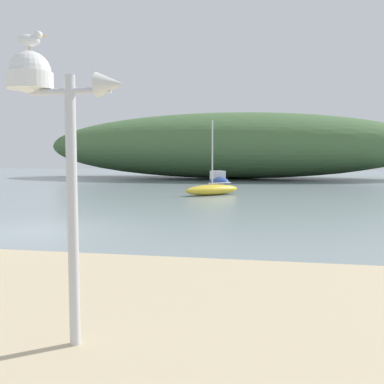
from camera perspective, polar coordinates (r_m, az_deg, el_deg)
ground_plane at (r=14.72m, az=-18.63°, el=-4.73°), size 120.00×120.00×0.00m
distant_hill at (r=45.76m, az=4.78°, el=5.88°), size 38.07×13.41×6.58m
mast_structure at (r=5.29m, az=-17.88°, el=10.56°), size 1.34×0.50×3.30m
seagull_on_radar at (r=5.51m, az=-19.84°, el=17.81°), size 0.30×0.21×0.23m
motorboat_near_shore at (r=32.70m, az=3.42°, el=1.44°), size 2.33×3.07×1.20m
sailboat_mid_channel at (r=26.42m, az=2.59°, el=0.33°), size 3.36×3.30×4.38m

